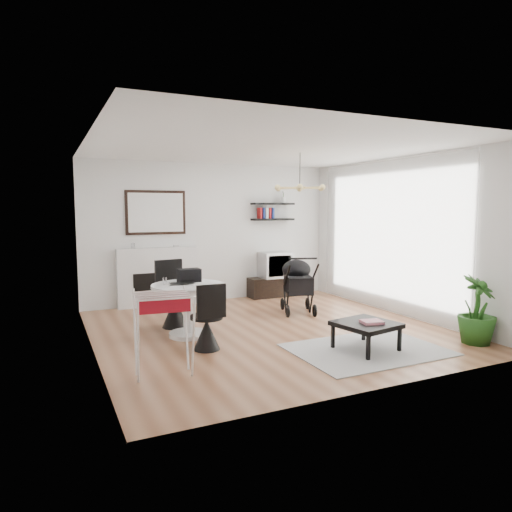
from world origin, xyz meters
name	(u,v)px	position (x,y,z in m)	size (l,w,h in m)	color
floor	(268,330)	(0.00, 0.00, 0.00)	(5.00, 5.00, 0.00)	brown
ceiling	(269,148)	(0.00, 0.00, 2.70)	(5.00, 5.00, 0.00)	white
wall_back	(212,233)	(0.00, 2.50, 1.35)	(5.00, 5.00, 0.00)	white
wall_left	(90,247)	(-2.50, 0.00, 1.35)	(5.00, 5.00, 0.00)	white
wall_right	(399,236)	(2.50, 0.00, 1.35)	(5.00, 5.00, 0.00)	white
sheer_curtain	(387,236)	(2.40, 0.20, 1.35)	(0.04, 3.60, 2.60)	white
fireplace	(158,270)	(-1.10, 2.42, 0.69)	(1.50, 0.17, 2.16)	white
shelf_lower	(273,219)	(1.28, 2.37, 1.60)	(0.90, 0.25, 0.04)	black
shelf_upper	(273,204)	(1.28, 2.37, 1.92)	(0.90, 0.25, 0.04)	black
pendant_lamp	(300,188)	(0.70, 0.30, 2.15)	(0.90, 0.90, 0.10)	#E1C676
tv_console	(274,287)	(1.28, 2.30, 0.20)	(1.08, 0.38, 0.41)	black
crt_tv	(274,265)	(1.28, 2.30, 0.67)	(0.60, 0.53, 0.53)	#B4B5B7
dining_table	(188,302)	(-1.19, 0.19, 0.50)	(1.03, 1.03, 0.76)	white
laptop	(183,284)	(-1.27, 0.15, 0.77)	(0.36, 0.23, 0.03)	black
black_bag	(189,275)	(-1.11, 0.38, 0.85)	(0.32, 0.19, 0.19)	black
newspaper	(203,284)	(-0.99, 0.09, 0.76)	(0.32, 0.26, 0.01)	silver
drinking_glass	(165,281)	(-1.48, 0.33, 0.81)	(0.06, 0.06, 0.10)	white
chair_far	(174,306)	(-1.23, 0.79, 0.33)	(0.50, 0.52, 1.03)	black
chair_near	(207,329)	(-1.16, -0.53, 0.28)	(0.42, 0.42, 0.89)	black
drying_rack	(164,333)	(-1.88, -1.20, 0.48)	(0.67, 0.64, 0.92)	white
stroller	(298,287)	(1.01, 0.86, 0.44)	(0.76, 0.94, 1.04)	black
rug	(367,350)	(0.72, -1.42, 0.01)	(1.92, 1.39, 0.01)	#A2A2A2
coffee_table	(366,325)	(0.70, -1.41, 0.33)	(0.81, 0.81, 0.36)	black
magazines	(372,322)	(0.73, -1.49, 0.39)	(0.26, 0.20, 0.04)	#DF3755
potted_plant	(477,310)	(2.25, -1.81, 0.46)	(0.52, 0.52, 0.92)	#1F4F16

